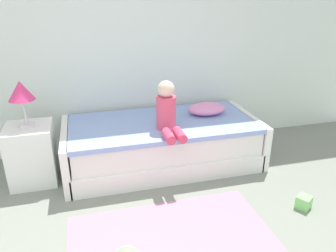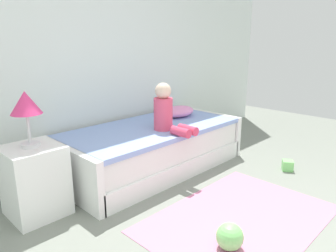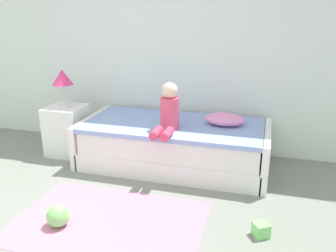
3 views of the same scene
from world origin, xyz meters
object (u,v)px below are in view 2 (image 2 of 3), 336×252
table_lamp (26,106)px  pillow (179,111)px  child_figure (166,111)px  toy_ball (230,237)px  bed (152,148)px  nightstand (35,181)px  toy_block (288,165)px

table_lamp → pillow: size_ratio=1.02×
child_figure → pillow: size_ratio=1.16×
toy_ball → child_figure: bearing=63.5°
bed → child_figure: bearing=-90.3°
table_lamp → child_figure: table_lamp is taller
pillow → toy_ball: bearing=-126.8°
bed → child_figure: (-0.00, -0.23, 0.46)m
table_lamp → toy_ball: size_ratio=2.32×
nightstand → child_figure: 1.42m
nightstand → pillow: pillow is taller
table_lamp → toy_ball: 1.81m
pillow → toy_block: (0.47, -1.24, -0.51)m
table_lamp → toy_block: size_ratio=3.92×
child_figure → toy_block: 1.52m
table_lamp → toy_block: 2.77m
table_lamp → toy_ball: (0.74, -1.43, -0.84)m
child_figure → toy_ball: 1.50m
toy_ball → pillow: bearing=53.2°
table_lamp → toy_block: bearing=-25.2°
nightstand → table_lamp: (0.00, 0.00, 0.64)m
bed → pillow: bearing=10.3°
toy_ball → table_lamp: bearing=117.2°
bed → pillow: (0.55, 0.10, 0.32)m
child_figure → toy_block: child_figure is taller
pillow → toy_block: pillow is taller
nightstand → toy_block: nightstand is taller
bed → toy_ball: bearing=-112.9°
pillow → toy_ball: size_ratio=2.27×
toy_block → pillow: bearing=110.8°
nightstand → child_figure: bearing=-8.5°
bed → pillow: 0.64m
nightstand → toy_block: 2.63m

